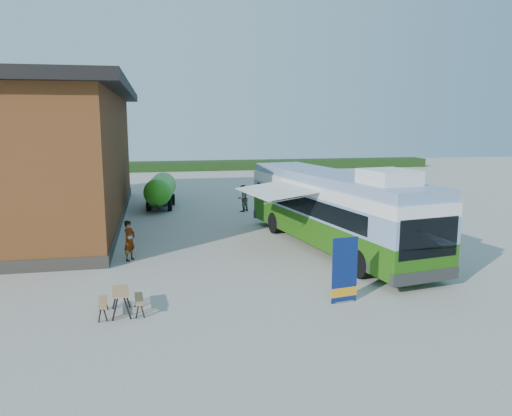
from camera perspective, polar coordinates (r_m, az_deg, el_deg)
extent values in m
plane|color=#BCB7AD|center=(20.58, 1.86, -5.85)|extent=(100.00, 100.00, 0.00)
cube|color=brown|center=(29.92, -22.96, 5.14)|extent=(8.00, 20.00, 7.00)
cube|color=black|center=(29.89, -23.45, 12.32)|extent=(9.60, 21.20, 0.50)
cube|color=#332D28|center=(30.32, -22.54, -0.98)|extent=(8.10, 20.10, 0.50)
cube|color=#264419|center=(58.85, 0.90, 4.99)|extent=(40.00, 3.00, 1.00)
cube|color=#3C7713|center=(22.39, 8.67, -2.19)|extent=(4.68, 12.78, 1.15)
cube|color=#7B95C0|center=(22.19, 8.74, 0.45)|extent=(4.68, 12.78, 0.94)
cube|color=black|center=(22.04, 5.15, 0.46)|extent=(1.80, 10.29, 0.73)
cube|color=black|center=(23.29, 10.87, 0.83)|extent=(1.80, 10.29, 0.73)
cube|color=white|center=(22.09, 8.79, 2.25)|extent=(4.68, 12.78, 0.47)
cube|color=#7B95C0|center=(22.03, 8.82, 3.39)|extent=(4.49, 12.55, 0.42)
cube|color=white|center=(18.68, 14.95, 3.46)|extent=(1.96, 2.13, 0.52)
cube|color=black|center=(17.21, 19.12, -3.28)|extent=(2.32, 0.45, 1.36)
cube|color=#2D2D2D|center=(17.58, 18.77, -7.39)|extent=(2.65, 0.64, 0.42)
cube|color=#2D2D2D|center=(27.89, 2.34, -0.55)|extent=(2.65, 0.64, 0.42)
cylinder|color=black|center=(18.43, 11.90, -6.27)|extent=(0.48, 1.08, 1.04)
cylinder|color=black|center=(19.79, 17.69, -5.41)|extent=(0.48, 1.08, 1.04)
cylinder|color=black|center=(25.15, 2.16, -1.71)|extent=(0.48, 1.08, 1.04)
cylinder|color=black|center=(26.16, 6.93, -1.32)|extent=(0.48, 1.08, 1.04)
cube|color=white|center=(21.62, 2.34, 2.48)|extent=(3.06, 4.27, 0.31)
cube|color=#A5A8AD|center=(22.11, 5.26, 3.08)|extent=(0.86, 4.18, 0.15)
cylinder|color=#A5A8AD|center=(20.14, 4.22, 1.62)|extent=(2.51, 0.48, 0.32)
cylinder|color=#A5A8AD|center=(23.15, 0.70, 2.74)|extent=(2.51, 0.48, 0.32)
cube|color=navy|center=(15.78, 10.10, -7.01)|extent=(0.88, 0.18, 2.08)
cube|color=orange|center=(16.00, 10.02, -9.44)|extent=(0.90, 0.19, 0.29)
cube|color=#A5A8AD|center=(16.10, 9.99, -10.45)|extent=(0.65, 0.28, 0.06)
cylinder|color=#A5A8AD|center=(15.80, 10.07, -6.99)|extent=(0.03, 0.03, 2.08)
cube|color=tan|center=(15.25, -15.22, -9.16)|extent=(0.54, 1.15, 0.04)
cube|color=tan|center=(15.36, -17.11, -10.23)|extent=(0.31, 1.13, 0.03)
cube|color=tan|center=(15.35, -13.22, -10.06)|extent=(0.31, 1.13, 0.03)
cube|color=black|center=(14.93, -15.80, -11.06)|extent=(0.05, 0.05, 0.69)
cube|color=black|center=(14.93, -14.49, -11.00)|extent=(0.05, 0.05, 0.69)
cube|color=black|center=(15.81, -15.78, -9.86)|extent=(0.05, 0.05, 0.69)
cube|color=black|center=(15.81, -14.55, -9.81)|extent=(0.05, 0.05, 0.69)
imported|color=#999999|center=(20.82, -14.26, -3.63)|extent=(0.67, 0.72, 1.64)
imported|color=#999999|center=(31.09, -1.55, 1.12)|extent=(1.02, 1.01, 1.66)
cylinder|color=green|center=(32.82, -10.84, 2.19)|extent=(2.13, 3.94, 1.69)
sphere|color=green|center=(30.97, -11.20, 1.73)|extent=(1.69, 1.69, 1.69)
sphere|color=green|center=(34.68, -10.51, 2.61)|extent=(1.69, 1.69, 1.69)
cube|color=black|center=(32.93, -10.79, 0.90)|extent=(1.59, 4.06, 0.19)
cube|color=black|center=(30.54, -11.26, 0.09)|extent=(0.25, 1.13, 0.09)
cylinder|color=black|center=(31.93, -12.17, 0.31)|extent=(0.32, 0.78, 0.75)
cylinder|color=black|center=(31.78, -9.81, 0.35)|extent=(0.32, 0.78, 0.75)
cylinder|color=black|center=(34.14, -11.69, 0.94)|extent=(0.32, 0.78, 0.75)
cylinder|color=black|center=(34.00, -9.48, 0.98)|extent=(0.32, 0.78, 0.75)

